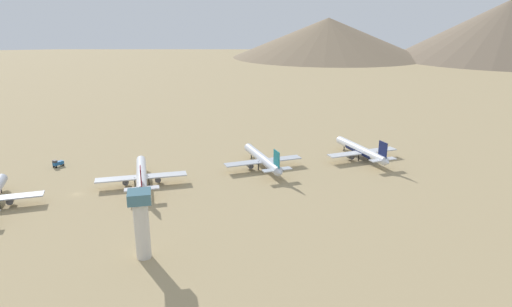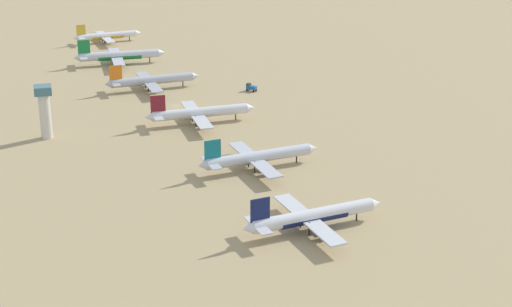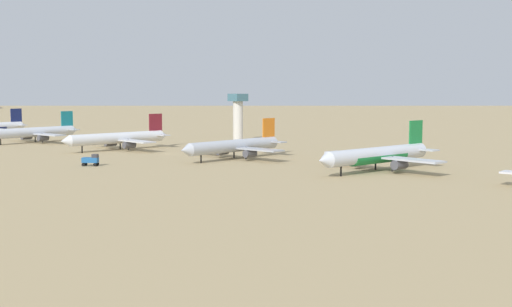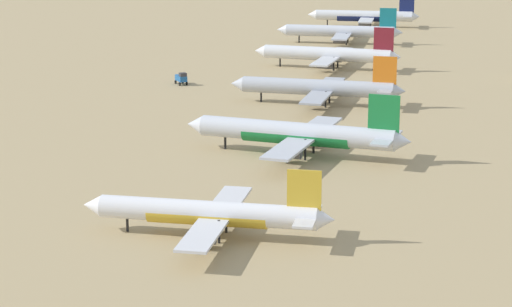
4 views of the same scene
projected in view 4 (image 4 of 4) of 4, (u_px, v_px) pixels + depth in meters
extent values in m
plane|color=tan|center=(323.00, 84.00, 304.22)|extent=(1800.00, 1800.00, 0.00)
cylinder|color=silver|center=(364.00, 16.00, 440.89)|extent=(43.27, 11.14, 4.55)
cone|color=silver|center=(312.00, 15.00, 444.88)|extent=(4.47, 4.99, 4.46)
cone|color=silver|center=(416.00, 17.00, 436.94)|extent=(3.94, 4.56, 4.09)
cube|color=#141E51|center=(407.00, 4.00, 436.34)|extent=(6.57, 1.43, 8.38)
cube|color=silver|center=(408.00, 15.00, 437.43)|extent=(6.00, 14.78, 0.43)
cube|color=silver|center=(368.00, 17.00, 440.78)|extent=(12.19, 41.13, 0.54)
cylinder|color=#4C4C54|center=(364.00, 23.00, 434.51)|extent=(5.39, 3.49, 2.75)
cylinder|color=#4C4C54|center=(367.00, 19.00, 448.20)|extent=(5.39, 3.49, 2.75)
cylinder|color=black|center=(327.00, 21.00, 444.36)|extent=(0.53, 0.53, 4.57)
cylinder|color=black|center=(370.00, 23.00, 438.10)|extent=(0.53, 0.53, 4.57)
cylinder|color=black|center=(371.00, 21.00, 444.03)|extent=(0.53, 0.53, 4.57)
cylinder|color=#141E51|center=(364.00, 16.00, 440.97)|extent=(24.12, 8.16, 4.56)
cylinder|color=silver|center=(340.00, 31.00, 388.75)|extent=(43.03, 10.46, 4.52)
cone|color=silver|center=(282.00, 30.00, 393.04)|extent=(4.39, 4.92, 4.43)
cone|color=silver|center=(399.00, 33.00, 384.50)|extent=(3.87, 4.49, 4.07)
cube|color=#14727F|center=(388.00, 19.00, 383.97)|extent=(6.54, 1.33, 8.33)
cube|color=#B6BBC5|center=(389.00, 31.00, 385.05)|extent=(5.76, 14.66, 0.43)
cube|color=#B6BBC5|center=(344.00, 33.00, 388.62)|extent=(11.54, 40.87, 0.54)
cylinder|color=#4C4C54|center=(340.00, 40.00, 382.42)|extent=(5.33, 3.41, 2.74)
cylinder|color=#4C4C54|center=(344.00, 35.00, 395.98)|extent=(5.33, 3.41, 2.74)
cylinder|color=black|center=(299.00, 37.00, 392.42)|extent=(0.52, 0.52, 4.54)
cylinder|color=black|center=(346.00, 39.00, 385.94)|extent=(0.52, 0.52, 4.54)
cylinder|color=black|center=(348.00, 37.00, 391.82)|extent=(0.52, 0.52, 4.54)
cylinder|color=silver|center=(327.00, 54.00, 330.50)|extent=(43.44, 5.99, 4.57)
cone|color=silver|center=(260.00, 51.00, 337.22)|extent=(4.00, 4.60, 4.48)
cone|color=silver|center=(396.00, 57.00, 323.86)|extent=(3.50, 4.22, 4.11)
cube|color=maroon|center=(384.00, 40.00, 323.75)|extent=(6.63, 0.64, 8.42)
cube|color=silver|center=(385.00, 55.00, 324.77)|extent=(4.32, 14.56, 0.43)
cube|color=silver|center=(332.00, 57.00, 330.19)|extent=(7.36, 41.08, 0.54)
cylinder|color=#4C4C54|center=(325.00, 65.00, 324.19)|extent=(5.14, 2.93, 2.77)
cylinder|color=#4C4C54|center=(334.00, 58.00, 337.56)|extent=(5.14, 2.93, 2.77)
cylinder|color=black|center=(280.00, 60.00, 335.88)|extent=(0.53, 0.53, 4.60)
cylinder|color=black|center=(334.00, 64.00, 327.44)|extent=(0.53, 0.53, 4.60)
cylinder|color=black|center=(338.00, 61.00, 333.23)|extent=(0.53, 0.53, 4.60)
cylinder|color=#B2B7C1|center=(317.00, 87.00, 272.06)|extent=(42.46, 8.00, 4.46)
cone|color=#B2B7C1|center=(237.00, 84.00, 277.50)|extent=(4.11, 4.67, 4.37)
cone|color=#B2B7C1|center=(400.00, 91.00, 266.67)|extent=(3.61, 4.27, 4.01)
cube|color=orange|center=(385.00, 71.00, 266.36)|extent=(6.46, 0.95, 8.21)
cube|color=#A4A8B2|center=(387.00, 89.00, 267.39)|extent=(4.93, 14.34, 0.42)
cube|color=#A4A8B2|center=(324.00, 90.00, 271.83)|extent=(9.21, 40.24, 0.53)
cylinder|color=#4C4C54|center=(315.00, 101.00, 265.85)|extent=(5.14, 3.10, 2.70)
cylinder|color=#4C4C54|center=(325.00, 91.00, 279.07)|extent=(5.14, 3.10, 2.70)
cylinder|color=black|center=(261.00, 94.00, 276.53)|extent=(0.52, 0.52, 4.48)
cylinder|color=black|center=(326.00, 99.00, 269.17)|extent=(0.52, 0.52, 4.48)
cylinder|color=black|center=(329.00, 95.00, 274.90)|extent=(0.52, 0.52, 4.48)
cylinder|color=silver|center=(296.00, 133.00, 217.63)|extent=(44.69, 5.33, 4.71)
cone|color=silver|center=(195.00, 125.00, 225.59)|extent=(4.03, 4.67, 4.62)
cone|color=silver|center=(404.00, 141.00, 209.74)|extent=(3.53, 4.29, 4.24)
cube|color=#197A38|center=(384.00, 115.00, 209.83)|extent=(6.82, 0.53, 8.68)
cube|color=#B6BBC5|center=(387.00, 138.00, 210.85)|extent=(4.17, 14.93, 0.45)
cube|color=#B6BBC5|center=(304.00, 137.00, 217.22)|extent=(6.78, 42.23, 0.56)
cylinder|color=#4C4C54|center=(290.00, 152.00, 211.20)|extent=(5.25, 2.92, 2.85)
cylinder|color=#4C4C54|center=(310.00, 137.00, 224.75)|extent=(5.25, 2.92, 2.85)
cylinder|color=black|center=(225.00, 139.00, 223.90)|extent=(0.55, 0.55, 4.74)
cylinder|color=black|center=(305.00, 150.00, 214.38)|extent=(0.55, 0.55, 4.74)
cylinder|color=black|center=(314.00, 143.00, 220.26)|extent=(0.55, 0.55, 4.74)
cylinder|color=#197A38|center=(296.00, 134.00, 217.72)|extent=(24.61, 5.06, 4.72)
cylinder|color=white|center=(207.00, 212.00, 164.86)|extent=(37.48, 9.03, 3.94)
cone|color=white|center=(93.00, 205.00, 168.64)|extent=(3.81, 4.28, 3.86)
cone|color=white|center=(326.00, 219.00, 161.12)|extent=(3.36, 3.91, 3.54)
cube|color=gold|center=(304.00, 191.00, 160.66)|extent=(5.69, 1.14, 7.25)
cube|color=silver|center=(308.00, 216.00, 161.60)|extent=(4.99, 12.77, 0.37)
cube|color=silver|center=(216.00, 217.00, 164.74)|extent=(9.97, 35.59, 0.47)
cylinder|color=#4C4C54|center=(203.00, 236.00, 159.35)|extent=(4.64, 2.96, 2.38)
cylinder|color=#4C4C54|center=(220.00, 213.00, 171.16)|extent=(4.64, 2.96, 2.38)
cylinder|color=black|center=(127.00, 221.00, 168.09)|extent=(0.46, 0.46, 3.96)
cylinder|color=black|center=(219.00, 232.00, 162.41)|extent=(0.46, 0.46, 3.96)
cylinder|color=black|center=(226.00, 222.00, 167.53)|extent=(0.46, 0.46, 3.96)
cylinder|color=gold|center=(207.00, 214.00, 164.93)|extent=(20.86, 6.73, 3.94)
cube|color=#1E5999|center=(181.00, 78.00, 303.02)|extent=(5.21, 5.39, 1.70)
cube|color=#333338|center=(183.00, 75.00, 301.16)|extent=(2.74, 2.73, 1.10)
cylinder|color=black|center=(187.00, 83.00, 302.06)|extent=(1.00, 1.05, 1.10)
cylinder|color=black|center=(180.00, 84.00, 301.17)|extent=(1.00, 1.05, 1.10)
cylinder|color=black|center=(183.00, 81.00, 305.57)|extent=(1.00, 1.05, 1.10)
cylinder|color=black|center=(176.00, 82.00, 304.68)|extent=(1.00, 1.05, 1.10)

